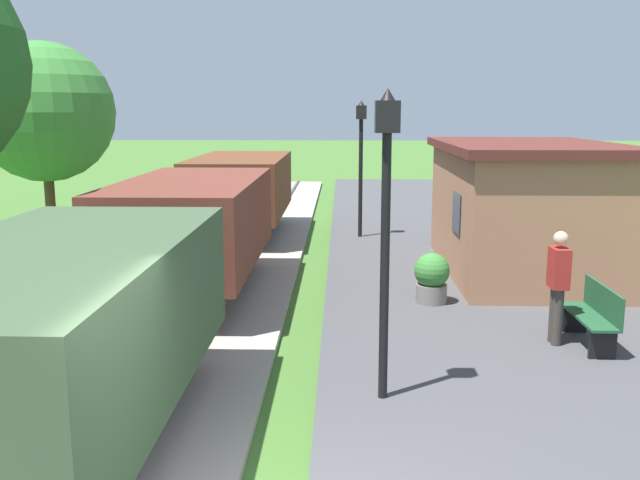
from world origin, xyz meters
name	(u,v)px	position (x,y,z in m)	size (l,w,h in m)	color
freight_train	(193,230)	(-2.40, 8.29, 1.40)	(2.50, 19.40, 2.12)	#384C33
station_hut	(524,207)	(4.40, 9.86, 1.65)	(3.50, 5.80, 2.78)	#9E6B4C
bench_near_hut	(594,314)	(4.25, 5.04, 0.72)	(0.42, 1.50, 0.91)	#1E4C2D
person_waiting	(558,283)	(3.71, 5.10, 1.18)	(0.25, 0.38, 1.71)	#38332D
potted_planter	(432,277)	(2.14, 7.29, 0.72)	(0.64, 0.64, 0.92)	slate
lamp_post_near	(386,189)	(1.02, 3.02, 2.80)	(0.28, 0.28, 3.70)	black
lamp_post_far	(361,143)	(1.02, 13.97, 2.80)	(0.28, 0.28, 3.70)	black
tree_trackside_far	(44,112)	(-7.76, 14.35, 3.63)	(3.86, 3.86, 5.57)	#4C3823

